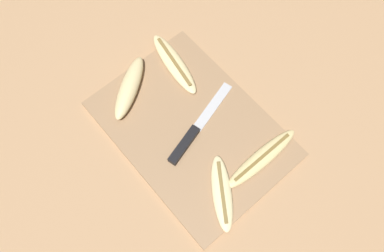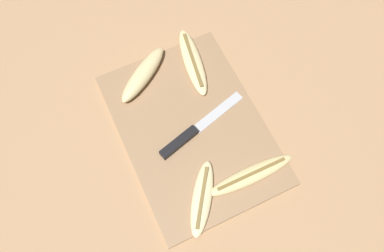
{
  "view_description": "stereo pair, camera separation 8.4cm",
  "coord_description": "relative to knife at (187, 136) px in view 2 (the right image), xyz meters",
  "views": [
    {
      "loc": [
        0.24,
        -0.2,
        0.8
      ],
      "look_at": [
        0.0,
        0.0,
        0.02
      ],
      "focal_mm": 35.0,
      "sensor_mm": 36.0,
      "label": 1
    },
    {
      "loc": [
        0.28,
        -0.13,
        0.8
      ],
      "look_at": [
        0.0,
        0.0,
        0.02
      ],
      "focal_mm": 35.0,
      "sensor_mm": 36.0,
      "label": 2
    }
  ],
  "objects": [
    {
      "name": "ground_plane",
      "position": [
        -0.02,
        0.02,
        -0.02
      ],
      "size": [
        4.0,
        4.0,
        0.0
      ],
      "primitive_type": "plane",
      "color": "tan"
    },
    {
      "name": "cutting_board",
      "position": [
        -0.02,
        0.02,
        -0.01
      ],
      "size": [
        0.43,
        0.31,
        0.01
      ],
      "color": "#997551",
      "rests_on": "ground_plane"
    },
    {
      "name": "knife",
      "position": [
        0.0,
        0.0,
        0.0
      ],
      "size": [
        0.08,
        0.23,
        0.02
      ],
      "rotation": [
        0.0,
        0.0,
        0.27
      ],
      "color": "black",
      "rests_on": "cutting_board"
    },
    {
      "name": "banana_ripe_center",
      "position": [
        -0.17,
        0.09,
        0.0
      ],
      "size": [
        0.19,
        0.07,
        0.02
      ],
      "rotation": [
        0.0,
        0.0,
        4.55
      ],
      "color": "beige",
      "rests_on": "cutting_board"
    },
    {
      "name": "banana_mellow_near",
      "position": [
        -0.18,
        -0.03,
        0.01
      ],
      "size": [
        0.13,
        0.16,
        0.03
      ],
      "rotation": [
        0.0,
        0.0,
        0.6
      ],
      "color": "beige",
      "rests_on": "cutting_board"
    },
    {
      "name": "banana_soft_right",
      "position": [
        0.14,
        -0.03,
        0.0
      ],
      "size": [
        0.16,
        0.13,
        0.02
      ],
      "rotation": [
        0.0,
        0.0,
        0.96
      ],
      "color": "beige",
      "rests_on": "cutting_board"
    },
    {
      "name": "banana_spotted_left",
      "position": [
        0.14,
        0.08,
        0.0
      ],
      "size": [
        0.04,
        0.2,
        0.02
      ],
      "rotation": [
        0.0,
        0.0,
        6.27
      ],
      "color": "#DBC684",
      "rests_on": "cutting_board"
    }
  ]
}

